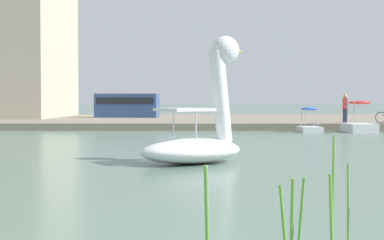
{
  "coord_description": "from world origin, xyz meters",
  "views": [
    {
      "loc": [
        0.23,
        -4.04,
        1.71
      ],
      "look_at": [
        0.09,
        15.24,
        1.08
      ],
      "focal_mm": 54.41,
      "sensor_mm": 36.0,
      "label": 1
    }
  ],
  "objects_px": {
    "pedal_boat_red": "(359,123)",
    "swan_boat": "(199,131)",
    "parked_van": "(127,105)",
    "pedal_boat_blue": "(310,124)",
    "person_on_path": "(345,107)"
  },
  "relations": [
    {
      "from": "pedal_boat_red",
      "to": "swan_boat",
      "type": "bearing_deg",
      "value": -119.18
    },
    {
      "from": "swan_boat",
      "to": "parked_van",
      "type": "bearing_deg",
      "value": 100.5
    },
    {
      "from": "swan_boat",
      "to": "pedal_boat_blue",
      "type": "distance_m",
      "value": 17.12
    },
    {
      "from": "swan_boat",
      "to": "pedal_boat_blue",
      "type": "relative_size",
      "value": 1.9
    },
    {
      "from": "pedal_boat_red",
      "to": "parked_van",
      "type": "xyz_separation_m",
      "value": [
        -14.4,
        14.2,
        0.93
      ]
    },
    {
      "from": "parked_van",
      "to": "swan_boat",
      "type": "bearing_deg",
      "value": -79.5
    },
    {
      "from": "parked_van",
      "to": "person_on_path",
      "type": "bearing_deg",
      "value": -35.86
    },
    {
      "from": "pedal_boat_red",
      "to": "person_on_path",
      "type": "bearing_deg",
      "value": 87.57
    },
    {
      "from": "pedal_boat_blue",
      "to": "parked_van",
      "type": "relative_size",
      "value": 0.37
    },
    {
      "from": "person_on_path",
      "to": "swan_boat",
      "type": "bearing_deg",
      "value": -114.77
    },
    {
      "from": "pedal_boat_blue",
      "to": "pedal_boat_red",
      "type": "distance_m",
      "value": 2.68
    },
    {
      "from": "person_on_path",
      "to": "parked_van",
      "type": "distance_m",
      "value": 17.97
    },
    {
      "from": "person_on_path",
      "to": "parked_van",
      "type": "relative_size",
      "value": 0.34
    },
    {
      "from": "pedal_boat_red",
      "to": "person_on_path",
      "type": "distance_m",
      "value": 3.77
    },
    {
      "from": "pedal_boat_blue",
      "to": "person_on_path",
      "type": "distance_m",
      "value": 4.61
    }
  ]
}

